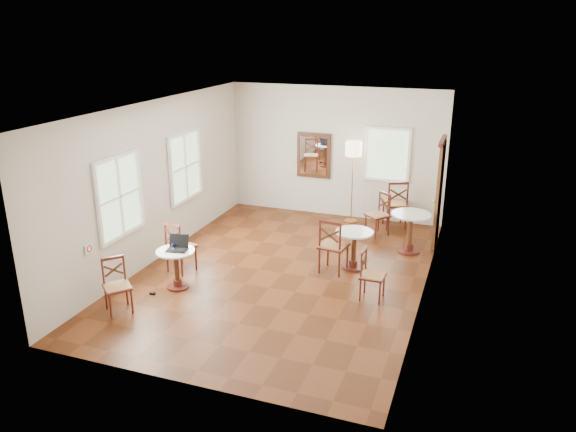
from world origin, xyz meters
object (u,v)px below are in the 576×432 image
object	(u,v)px
chair_near_b	(117,286)
laptop	(178,246)
cafe_table_back	(410,228)
chair_near_a	(180,247)
chair_mid_a	(333,246)
floor_lamp	(353,154)
power_adapter	(153,293)
chair_mid_b	(371,275)
water_glass	(172,244)
chair_back_a	(395,204)
cafe_table_mid	(354,246)
cafe_table_near	(176,265)
mouse	(175,249)
navy_mug	(174,246)
chair_back_b	(379,214)

from	to	relation	value
chair_near_b	laptop	world-z (taller)	laptop
chair_near_b	cafe_table_back	bearing A→B (deg)	-3.28
chair_near_a	chair_near_b	distance (m)	1.65
chair_near_a	chair_mid_a	xyz separation A→B (m)	(2.62, 0.91, 0.03)
chair_mid_a	floor_lamp	xyz separation A→B (m)	(-0.33, 2.78, 1.06)
chair_near_b	chair_mid_a	distance (m)	3.78
chair_near_a	power_adapter	bearing A→B (deg)	106.23
chair_near_a	power_adapter	distance (m)	1.09
chair_mid_b	water_glass	size ratio (longest dim) A/B	7.75
chair_mid_b	chair_back_a	distance (m)	3.58
cafe_table_mid	floor_lamp	xyz separation A→B (m)	(-0.65, 2.51, 1.12)
cafe_table_near	mouse	size ratio (longest dim) A/B	7.07
cafe_table_back	laptop	bearing A→B (deg)	-140.50
mouse	chair_mid_a	bearing A→B (deg)	25.27
chair_mid_a	navy_mug	xyz separation A→B (m)	(-2.41, -1.44, 0.22)
chair_back_a	navy_mug	world-z (taller)	chair_back_a
cafe_table_mid	chair_mid_b	distance (m)	1.21
chair_back_a	laptop	world-z (taller)	chair_back_a
chair_mid_a	navy_mug	distance (m)	2.82
laptop	power_adapter	world-z (taller)	laptop
cafe_table_back	water_glass	world-z (taller)	cafe_table_back
chair_back_a	chair_near_a	bearing A→B (deg)	24.88
power_adapter	chair_near_b	bearing A→B (deg)	-105.61
floor_lamp	navy_mug	bearing A→B (deg)	-116.23
chair_back_a	laptop	bearing A→B (deg)	31.57
chair_near_b	floor_lamp	distance (m)	5.98
cafe_table_back	chair_near_b	bearing A→B (deg)	-134.97
cafe_table_back	cafe_table_near	bearing A→B (deg)	-140.02
water_glass	power_adapter	xyz separation A→B (m)	(-0.13, -0.50, -0.73)
cafe_table_mid	chair_near_a	distance (m)	3.17
navy_mug	mouse	bearing A→B (deg)	-50.16
chair_back_b	cafe_table_mid	bearing A→B (deg)	-52.26
cafe_table_near	chair_back_b	size ratio (longest dim) A/B	0.75
chair_near_a	floor_lamp	size ratio (longest dim) A/B	0.52
chair_near_b	navy_mug	distance (m)	1.21
chair_mid_a	navy_mug	world-z (taller)	chair_mid_a
chair_back_a	navy_mug	size ratio (longest dim) A/B	10.79
cafe_table_back	mouse	distance (m)	4.59
laptop	floor_lamp	bearing A→B (deg)	54.84
cafe_table_mid	chair_near_a	world-z (taller)	chair_near_a
mouse	navy_mug	bearing A→B (deg)	122.32
chair_near_a	chair_back_b	distance (m)	4.31
cafe_table_mid	chair_near_b	bearing A→B (deg)	-137.65
chair_back_a	power_adapter	distance (m)	5.71
cafe_table_near	laptop	world-z (taller)	laptop
cafe_table_mid	power_adapter	xyz separation A→B (m)	(-2.92, -2.17, -0.43)
chair_near_a	chair_mid_a	size ratio (longest dim) A/B	0.94
laptop	water_glass	size ratio (longest dim) A/B	3.46
mouse	navy_mug	world-z (taller)	navy_mug
cafe_table_near	navy_mug	bearing A→B (deg)	132.88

